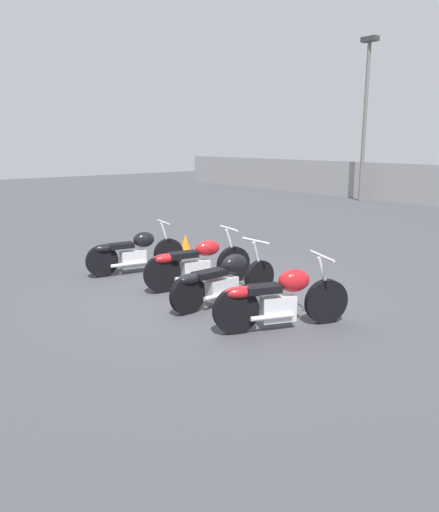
{
  "coord_description": "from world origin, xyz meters",
  "views": [
    {
      "loc": [
        6.44,
        -4.94,
        2.55
      ],
      "look_at": [
        0.0,
        0.27,
        0.65
      ],
      "focal_mm": 35.0,
      "sensor_mm": 36.0,
      "label": 1
    }
  ],
  "objects_px": {
    "motorcycle_slot_0": "(134,252)",
    "motorcycle_slot_3": "(280,299)",
    "light_pole_right": "(366,105)",
    "traffic_cone_near": "(185,244)",
    "motorcycle_slot_1": "(197,264)",
    "motorcycle_slot_2": "(223,280)"
  },
  "relations": [
    {
      "from": "light_pole_right",
      "to": "traffic_cone_near",
      "type": "height_order",
      "value": "light_pole_right"
    },
    {
      "from": "light_pole_right",
      "to": "traffic_cone_near",
      "type": "distance_m",
      "value": 13.37
    },
    {
      "from": "motorcycle_slot_2",
      "to": "traffic_cone_near",
      "type": "height_order",
      "value": "motorcycle_slot_2"
    },
    {
      "from": "traffic_cone_near",
      "to": "light_pole_right",
      "type": "bearing_deg",
      "value": 107.74
    },
    {
      "from": "motorcycle_slot_1",
      "to": "traffic_cone_near",
      "type": "xyz_separation_m",
      "value": [
        -2.41,
        1.45,
        -0.21
      ]
    },
    {
      "from": "motorcycle_slot_2",
      "to": "motorcycle_slot_3",
      "type": "bearing_deg",
      "value": -3.01
    },
    {
      "from": "motorcycle_slot_1",
      "to": "motorcycle_slot_3",
      "type": "height_order",
      "value": "motorcycle_slot_1"
    },
    {
      "from": "light_pole_right",
      "to": "motorcycle_slot_3",
      "type": "height_order",
      "value": "light_pole_right"
    },
    {
      "from": "motorcycle_slot_3",
      "to": "motorcycle_slot_1",
      "type": "bearing_deg",
      "value": -165.73
    },
    {
      "from": "motorcycle_slot_0",
      "to": "motorcycle_slot_3",
      "type": "height_order",
      "value": "motorcycle_slot_3"
    },
    {
      "from": "motorcycle_slot_0",
      "to": "traffic_cone_near",
      "type": "relative_size",
      "value": 4.49
    },
    {
      "from": "motorcycle_slot_1",
      "to": "motorcycle_slot_2",
      "type": "relative_size",
      "value": 0.98
    },
    {
      "from": "motorcycle_slot_0",
      "to": "light_pole_right",
      "type": "bearing_deg",
      "value": 118.94
    },
    {
      "from": "traffic_cone_near",
      "to": "motorcycle_slot_2",
      "type": "bearing_deg",
      "value": -26.1
    },
    {
      "from": "motorcycle_slot_2",
      "to": "light_pole_right",
      "type": "bearing_deg",
      "value": 117.5
    },
    {
      "from": "light_pole_right",
      "to": "motorcycle_slot_0",
      "type": "height_order",
      "value": "light_pole_right"
    },
    {
      "from": "motorcycle_slot_3",
      "to": "traffic_cone_near",
      "type": "relative_size",
      "value": 4.3
    },
    {
      "from": "motorcycle_slot_0",
      "to": "motorcycle_slot_3",
      "type": "relative_size",
      "value": 1.04
    },
    {
      "from": "light_pole_right",
      "to": "motorcycle_slot_2",
      "type": "height_order",
      "value": "light_pole_right"
    },
    {
      "from": "motorcycle_slot_2",
      "to": "traffic_cone_near",
      "type": "xyz_separation_m",
      "value": [
        -3.47,
        1.7,
        -0.19
      ]
    },
    {
      "from": "motorcycle_slot_0",
      "to": "traffic_cone_near",
      "type": "xyz_separation_m",
      "value": [
        -0.82,
        1.81,
        -0.19
      ]
    },
    {
      "from": "motorcycle_slot_0",
      "to": "motorcycle_slot_2",
      "type": "xyz_separation_m",
      "value": [
        2.65,
        0.11,
        -0.0
      ]
    }
  ]
}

